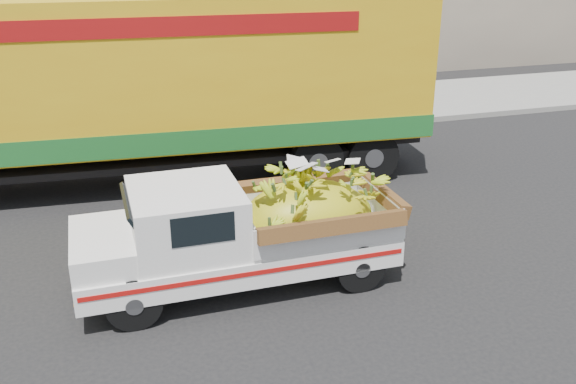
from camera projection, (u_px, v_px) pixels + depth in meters
name	position (u px, v px, depth m)	size (l,w,h in m)	color
ground	(125.00, 303.00, 9.11)	(100.00, 100.00, 0.00)	black
curb	(105.00, 147.00, 15.44)	(60.00, 0.25, 0.15)	gray
sidewalk	(102.00, 124.00, 17.30)	(60.00, 4.00, 0.14)	gray
pickup_truck	(261.00, 228.00, 9.40)	(4.62, 1.74, 1.61)	black
semi_trailer	(135.00, 83.00, 12.68)	(12.04, 3.28, 3.80)	black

